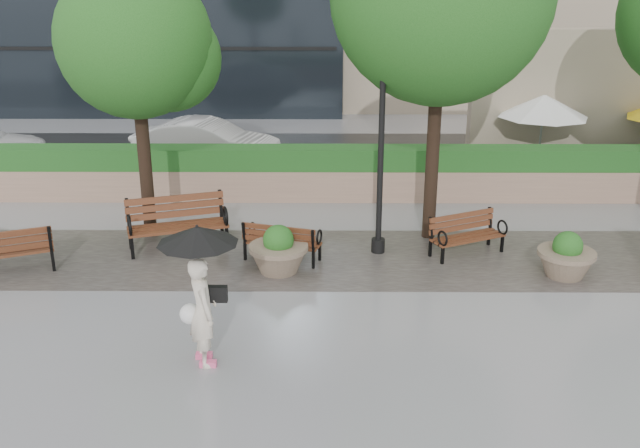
{
  "coord_description": "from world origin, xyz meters",
  "views": [
    {
      "loc": [
        0.31,
        -10.48,
        5.66
      ],
      "look_at": [
        0.23,
        2.04,
        1.1
      ],
      "focal_mm": 40.0,
      "sensor_mm": 36.0,
      "label": 1
    }
  ],
  "objects_px": {
    "car_right": "(207,144)",
    "bench_3": "(466,243)",
    "planter_right": "(566,259)",
    "bench_1": "(178,234)",
    "planter_left": "(279,254)",
    "lamppost": "(380,173)",
    "bench_2": "(282,249)",
    "bench_0": "(6,260)",
    "pedestrian": "(201,282)"
  },
  "relations": [
    {
      "from": "planter_right",
      "to": "bench_1",
      "type": "bearing_deg",
      "value": 169.86
    },
    {
      "from": "bench_3",
      "to": "bench_2",
      "type": "bearing_deg",
      "value": 159.73
    },
    {
      "from": "bench_3",
      "to": "car_right",
      "type": "xyz_separation_m",
      "value": [
        -6.4,
        6.73,
        0.46
      ]
    },
    {
      "from": "planter_left",
      "to": "planter_right",
      "type": "bearing_deg",
      "value": -1.89
    },
    {
      "from": "bench_1",
      "to": "bench_0",
      "type": "bearing_deg",
      "value": -175.26
    },
    {
      "from": "bench_1",
      "to": "planter_right",
      "type": "height_order",
      "value": "bench_1"
    },
    {
      "from": "lamppost",
      "to": "bench_1",
      "type": "bearing_deg",
      "value": 177.68
    },
    {
      "from": "bench_2",
      "to": "bench_0",
      "type": "bearing_deg",
      "value": 24.03
    },
    {
      "from": "lamppost",
      "to": "car_right",
      "type": "bearing_deg",
      "value": 124.66
    },
    {
      "from": "planter_left",
      "to": "lamppost",
      "type": "relative_size",
      "value": 0.29
    },
    {
      "from": "bench_1",
      "to": "planter_left",
      "type": "height_order",
      "value": "bench_1"
    },
    {
      "from": "planter_left",
      "to": "pedestrian",
      "type": "bearing_deg",
      "value": -105.25
    },
    {
      "from": "bench_2",
      "to": "pedestrian",
      "type": "bearing_deg",
      "value": 93.21
    },
    {
      "from": "bench_3",
      "to": "pedestrian",
      "type": "xyz_separation_m",
      "value": [
        -4.74,
        -4.28,
        1.07
      ]
    },
    {
      "from": "bench_0",
      "to": "bench_1",
      "type": "xyz_separation_m",
      "value": [
        3.09,
        1.31,
        0.05
      ]
    },
    {
      "from": "planter_right",
      "to": "pedestrian",
      "type": "distance_m",
      "value": 7.24
    },
    {
      "from": "bench_3",
      "to": "car_right",
      "type": "distance_m",
      "value": 9.3
    },
    {
      "from": "planter_right",
      "to": "lamppost",
      "type": "relative_size",
      "value": 0.28
    },
    {
      "from": "lamppost",
      "to": "car_right",
      "type": "distance_m",
      "value": 8.12
    },
    {
      "from": "bench_1",
      "to": "bench_3",
      "type": "xyz_separation_m",
      "value": [
        6.02,
        -0.27,
        -0.08
      ]
    },
    {
      "from": "bench_2",
      "to": "planter_left",
      "type": "height_order",
      "value": "planter_left"
    },
    {
      "from": "bench_3",
      "to": "planter_right",
      "type": "bearing_deg",
      "value": -58.86
    },
    {
      "from": "planter_right",
      "to": "car_right",
      "type": "height_order",
      "value": "car_right"
    },
    {
      "from": "bench_0",
      "to": "bench_2",
      "type": "bearing_deg",
      "value": 164.3
    },
    {
      "from": "bench_2",
      "to": "bench_3",
      "type": "xyz_separation_m",
      "value": [
        3.79,
        0.36,
        0.01
      ]
    },
    {
      "from": "bench_2",
      "to": "bench_3",
      "type": "height_order",
      "value": "bench_3"
    },
    {
      "from": "bench_2",
      "to": "planter_left",
      "type": "bearing_deg",
      "value": 103.24
    },
    {
      "from": "planter_right",
      "to": "lamppost",
      "type": "distance_m",
      "value": 3.96
    },
    {
      "from": "car_right",
      "to": "bench_3",
      "type": "bearing_deg",
      "value": -125.48
    },
    {
      "from": "bench_0",
      "to": "planter_left",
      "type": "height_order",
      "value": "planter_left"
    },
    {
      "from": "bench_3",
      "to": "pedestrian",
      "type": "relative_size",
      "value": 0.77
    },
    {
      "from": "car_right",
      "to": "pedestrian",
      "type": "distance_m",
      "value": 11.15
    },
    {
      "from": "planter_right",
      "to": "planter_left",
      "type": "bearing_deg",
      "value": 178.11
    },
    {
      "from": "bench_2",
      "to": "lamppost",
      "type": "distance_m",
      "value": 2.51
    },
    {
      "from": "bench_2",
      "to": "pedestrian",
      "type": "xyz_separation_m",
      "value": [
        -0.95,
        -3.92,
        1.07
      ]
    },
    {
      "from": "bench_3",
      "to": "planter_right",
      "type": "relative_size",
      "value": 1.53
    },
    {
      "from": "bench_0",
      "to": "car_right",
      "type": "height_order",
      "value": "car_right"
    },
    {
      "from": "pedestrian",
      "to": "car_right",
      "type": "bearing_deg",
      "value": -13.62
    },
    {
      "from": "bench_0",
      "to": "lamppost",
      "type": "height_order",
      "value": "lamppost"
    },
    {
      "from": "bench_0",
      "to": "bench_3",
      "type": "distance_m",
      "value": 9.17
    },
    {
      "from": "bench_0",
      "to": "bench_3",
      "type": "bearing_deg",
      "value": 163.59
    },
    {
      "from": "bench_1",
      "to": "bench_3",
      "type": "bearing_deg",
      "value": -20.82
    },
    {
      "from": "bench_3",
      "to": "pedestrian",
      "type": "bearing_deg",
      "value": -163.69
    },
    {
      "from": "bench_3",
      "to": "car_right",
      "type": "height_order",
      "value": "car_right"
    },
    {
      "from": "bench_1",
      "to": "bench_3",
      "type": "height_order",
      "value": "bench_1"
    },
    {
      "from": "planter_right",
      "to": "pedestrian",
      "type": "height_order",
      "value": "pedestrian"
    },
    {
      "from": "car_right",
      "to": "pedestrian",
      "type": "relative_size",
      "value": 1.98
    },
    {
      "from": "planter_left",
      "to": "bench_3",
      "type": "bearing_deg",
      "value": 13.54
    },
    {
      "from": "car_right",
      "to": "planter_right",
      "type": "bearing_deg",
      "value": -123.11
    },
    {
      "from": "lamppost",
      "to": "bench_3",
      "type": "bearing_deg",
      "value": -3.3
    }
  ]
}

